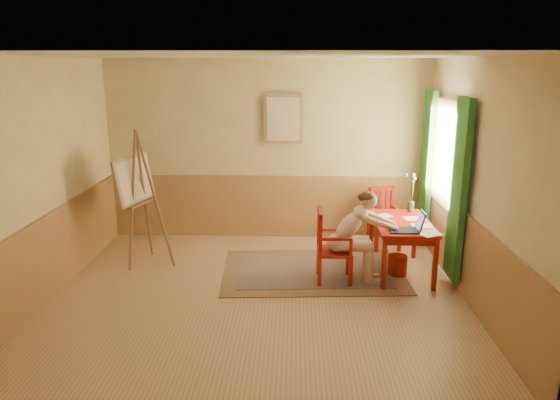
{
  "coord_description": "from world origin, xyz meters",
  "views": [
    {
      "loc": [
        0.44,
        -5.75,
        2.71
      ],
      "look_at": [
        0.25,
        0.55,
        1.05
      ],
      "focal_mm": 33.12,
      "sensor_mm": 36.0,
      "label": 1
    }
  ],
  "objects_px": {
    "laptop": "(409,227)",
    "easel": "(137,185)",
    "table": "(402,228)",
    "chair_back": "(383,218)",
    "figure": "(355,233)",
    "chair_left": "(331,246)"
  },
  "relations": [
    {
      "from": "figure",
      "to": "laptop",
      "type": "bearing_deg",
      "value": -8.59
    },
    {
      "from": "chair_left",
      "to": "figure",
      "type": "distance_m",
      "value": 0.36
    },
    {
      "from": "laptop",
      "to": "easel",
      "type": "relative_size",
      "value": 0.22
    },
    {
      "from": "chair_back",
      "to": "easel",
      "type": "height_order",
      "value": "easel"
    },
    {
      "from": "figure",
      "to": "easel",
      "type": "xyz_separation_m",
      "value": [
        -2.91,
        0.58,
        0.46
      ]
    },
    {
      "from": "chair_left",
      "to": "easel",
      "type": "xyz_separation_m",
      "value": [
        -2.61,
        0.57,
        0.65
      ]
    },
    {
      "from": "table",
      "to": "easel",
      "type": "bearing_deg",
      "value": 175.68
    },
    {
      "from": "chair_back",
      "to": "easel",
      "type": "xyz_separation_m",
      "value": [
        -3.49,
        -0.75,
        0.67
      ]
    },
    {
      "from": "laptop",
      "to": "easel",
      "type": "height_order",
      "value": "easel"
    },
    {
      "from": "easel",
      "to": "laptop",
      "type": "bearing_deg",
      "value": -10.86
    },
    {
      "from": "table",
      "to": "chair_back",
      "type": "distance_m",
      "value": 1.04
    },
    {
      "from": "laptop",
      "to": "figure",
      "type": "bearing_deg",
      "value": 171.41
    },
    {
      "from": "chair_left",
      "to": "figure",
      "type": "bearing_deg",
      "value": -1.88
    },
    {
      "from": "table",
      "to": "laptop",
      "type": "bearing_deg",
      "value": -90.48
    },
    {
      "from": "table",
      "to": "chair_back",
      "type": "bearing_deg",
      "value": 93.5
    },
    {
      "from": "table",
      "to": "laptop",
      "type": "xyz_separation_m",
      "value": [
        -0.0,
        -0.41,
        0.14
      ]
    },
    {
      "from": "chair_left",
      "to": "laptop",
      "type": "xyz_separation_m",
      "value": [
        0.94,
        -0.11,
        0.3
      ]
    },
    {
      "from": "chair_back",
      "to": "figure",
      "type": "bearing_deg",
      "value": -113.59
    },
    {
      "from": "table",
      "to": "figure",
      "type": "bearing_deg",
      "value": -153.96
    },
    {
      "from": "laptop",
      "to": "chair_left",
      "type": "bearing_deg",
      "value": 173.52
    },
    {
      "from": "chair_left",
      "to": "easel",
      "type": "relative_size",
      "value": 0.5
    },
    {
      "from": "figure",
      "to": "laptop",
      "type": "distance_m",
      "value": 0.66
    }
  ]
}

